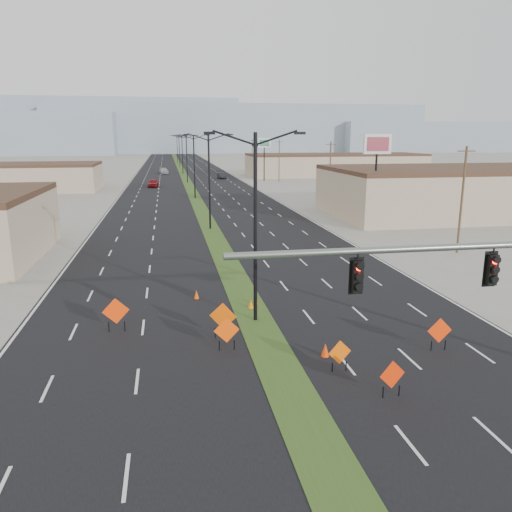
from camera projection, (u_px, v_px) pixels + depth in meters
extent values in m
plane|color=gray|center=(322.00, 455.00, 15.74)|extent=(600.00, 600.00, 0.00)
cube|color=black|center=(187.00, 181.00, 111.44)|extent=(25.00, 400.00, 0.02)
cube|color=#314A1A|center=(187.00, 181.00, 111.44)|extent=(2.00, 400.00, 0.04)
cube|color=tan|center=(14.00, 179.00, 91.09)|extent=(30.00, 14.00, 4.50)
cube|color=tan|center=(471.00, 193.00, 63.97)|extent=(36.00, 18.00, 5.50)
cube|color=tan|center=(335.00, 166.00, 126.92)|extent=(44.00, 16.00, 5.00)
cube|color=#8799A7|center=(238.00, 129.00, 306.41)|extent=(220.00, 50.00, 28.00)
cube|color=#8799A7|center=(454.00, 137.00, 321.92)|extent=(160.00, 50.00, 18.00)
cube|color=#8799A7|center=(123.00, 126.00, 313.12)|extent=(140.00, 50.00, 32.00)
cylinder|color=slate|center=(455.00, 247.00, 17.11)|extent=(16.00, 0.24, 0.24)
cube|color=black|center=(357.00, 276.00, 16.72)|extent=(0.50, 0.28, 1.30)
sphere|color=#FF0C05|center=(359.00, 268.00, 16.48)|extent=(0.22, 0.22, 0.22)
cube|color=black|center=(492.00, 270.00, 17.57)|extent=(0.50, 0.28, 1.30)
sphere|color=#FF0C05|center=(496.00, 261.00, 17.34)|extent=(0.22, 0.22, 0.22)
cylinder|color=black|center=(255.00, 231.00, 26.05)|extent=(0.20, 0.20, 10.00)
cube|color=black|center=(209.00, 133.00, 24.50)|extent=(0.55, 0.24, 0.14)
cube|color=black|center=(300.00, 133.00, 25.28)|extent=(0.55, 0.24, 0.14)
cylinder|color=black|center=(209.00, 183.00, 52.85)|extent=(0.20, 0.20, 10.00)
cube|color=black|center=(186.00, 135.00, 51.30)|extent=(0.55, 0.24, 0.14)
cube|color=black|center=(230.00, 135.00, 52.08)|extent=(0.55, 0.24, 0.14)
cylinder|color=black|center=(194.00, 167.00, 79.65)|extent=(0.20, 0.20, 10.00)
cube|color=black|center=(179.00, 135.00, 78.09)|extent=(0.55, 0.24, 0.14)
cube|color=black|center=(208.00, 135.00, 78.88)|extent=(0.55, 0.24, 0.14)
cylinder|color=black|center=(187.00, 159.00, 106.44)|extent=(0.20, 0.20, 10.00)
cube|color=black|center=(175.00, 135.00, 104.89)|extent=(0.55, 0.24, 0.14)
cube|color=black|center=(197.00, 135.00, 105.68)|extent=(0.55, 0.24, 0.14)
cylinder|color=black|center=(182.00, 155.00, 133.24)|extent=(0.20, 0.20, 10.00)
cube|color=black|center=(173.00, 136.00, 131.69)|extent=(0.55, 0.24, 0.14)
cube|color=black|center=(190.00, 136.00, 132.47)|extent=(0.55, 0.24, 0.14)
cylinder|color=black|center=(179.00, 151.00, 160.04)|extent=(0.20, 0.20, 10.00)
cube|color=black|center=(172.00, 136.00, 158.49)|extent=(0.55, 0.24, 0.14)
cube|color=black|center=(186.00, 136.00, 159.27)|extent=(0.55, 0.24, 0.14)
cylinder|color=black|center=(177.00, 149.00, 186.84)|extent=(0.20, 0.20, 10.00)
cube|color=black|center=(171.00, 136.00, 185.28)|extent=(0.55, 0.24, 0.14)
cube|color=black|center=(183.00, 136.00, 186.07)|extent=(0.55, 0.24, 0.14)
cylinder|color=#4C3823|center=(462.00, 201.00, 42.03)|extent=(0.20, 0.20, 9.00)
cube|color=#4C3823|center=(467.00, 151.00, 41.07)|extent=(1.60, 0.10, 0.10)
cylinder|color=#4C3823|center=(330.00, 172.00, 75.52)|extent=(0.20, 0.20, 9.00)
cube|color=#4C3823|center=(331.00, 144.00, 74.56)|extent=(1.60, 0.10, 0.10)
cylinder|color=#4C3823|center=(279.00, 161.00, 109.02)|extent=(0.20, 0.20, 9.00)
cube|color=#4C3823|center=(279.00, 142.00, 108.06)|extent=(1.60, 0.10, 0.10)
cylinder|color=#4C3823|center=(252.00, 155.00, 142.52)|extent=(0.20, 0.20, 9.00)
cube|color=#4C3823|center=(252.00, 140.00, 141.56)|extent=(1.60, 0.10, 0.10)
imported|color=maroon|center=(153.00, 183.00, 98.17)|extent=(2.27, 4.77, 1.57)
imported|color=black|center=(221.00, 176.00, 117.65)|extent=(1.91, 4.39, 1.40)
imported|color=#9EA3A7|center=(164.00, 171.00, 132.81)|extent=(2.77, 5.39, 1.50)
cube|color=#FF3805|center=(116.00, 311.00, 25.39)|extent=(1.35, 0.28, 1.36)
cylinder|color=black|center=(109.00, 327.00, 25.52)|extent=(0.05, 0.05, 0.57)
cylinder|color=black|center=(125.00, 326.00, 25.65)|extent=(0.05, 0.05, 0.57)
cube|color=#ED5604|center=(223.00, 316.00, 24.63)|extent=(1.29, 0.55, 1.37)
cylinder|color=black|center=(215.00, 333.00, 24.77)|extent=(0.05, 0.05, 0.57)
cylinder|color=black|center=(231.00, 332.00, 24.90)|extent=(0.05, 0.05, 0.57)
cube|color=#FF4B05|center=(227.00, 330.00, 23.19)|extent=(1.21, 0.10, 1.21)
cylinder|color=black|center=(219.00, 346.00, 23.31)|extent=(0.05, 0.05, 0.50)
cylinder|color=black|center=(234.00, 345.00, 23.43)|extent=(0.05, 0.05, 0.50)
cube|color=#F45905|center=(340.00, 352.00, 21.13)|extent=(1.05, 0.23, 1.06)
cylinder|color=black|center=(332.00, 367.00, 21.24)|extent=(0.05, 0.05, 0.44)
cylinder|color=black|center=(346.00, 366.00, 21.34)|extent=(0.05, 0.05, 0.44)
cube|color=red|center=(392.00, 375.00, 19.02)|extent=(1.12, 0.27, 1.13)
cylinder|color=black|center=(383.00, 392.00, 19.13)|extent=(0.05, 0.05, 0.47)
cylinder|color=black|center=(399.00, 391.00, 19.25)|extent=(0.05, 0.05, 0.47)
cube|color=#FF3405|center=(440.00, 330.00, 23.18)|extent=(1.21, 0.04, 1.21)
cylinder|color=black|center=(431.00, 346.00, 23.30)|extent=(0.05, 0.05, 0.50)
cylinder|color=black|center=(445.00, 345.00, 23.42)|extent=(0.05, 0.05, 0.50)
cone|color=#EB5804|center=(256.00, 301.00, 29.66)|extent=(0.43, 0.43, 0.54)
cone|color=#EC3A04|center=(325.00, 350.00, 22.71)|extent=(0.49, 0.49, 0.64)
cone|color=orange|center=(251.00, 304.00, 29.01)|extent=(0.36, 0.36, 0.57)
cone|color=#E74D04|center=(196.00, 295.00, 30.80)|extent=(0.34, 0.34, 0.55)
cylinder|color=black|center=(375.00, 187.00, 56.75)|extent=(0.24, 0.24, 8.29)
cube|color=white|center=(377.00, 144.00, 55.62)|extent=(3.28, 0.47, 2.18)
cube|color=#95313F|center=(378.00, 144.00, 55.43)|extent=(2.62, 0.15, 1.53)
cylinder|color=black|center=(264.00, 163.00, 111.51)|extent=(0.24, 0.24, 7.73)
cube|color=white|center=(264.00, 143.00, 110.46)|extent=(3.04, 1.09, 2.04)
cube|color=#338159|center=(264.00, 143.00, 110.27)|extent=(2.38, 0.65, 1.42)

